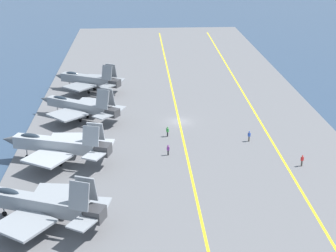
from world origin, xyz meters
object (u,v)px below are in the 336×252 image
Objects in this scene: parked_jet_fourth at (88,80)px; parked_jet_third at (80,106)px; crew_blue_vest at (249,136)px; parked_jet_second at (57,145)px; crew_red_vest at (302,160)px; crew_purple_vest at (168,150)px; parked_jet_nearest at (39,204)px; crew_green_vest at (168,131)px.

parked_jet_third is at bearing 179.85° from parked_jet_fourth.
parked_jet_third is 30.98m from crew_blue_vest.
parked_jet_second is 18.06m from parked_jet_third.
crew_purple_vest is at bearing 75.57° from crew_red_vest.
crew_red_vest reaches higher than crew_purple_vest.
parked_jet_fourth is at bearing 44.93° from crew_blue_vest.
parked_jet_second is at bearing 101.35° from crew_blue_vest.
parked_jet_second is at bearing 177.35° from parked_jet_fourth.
parked_jet_nearest reaches higher than crew_blue_vest.
parked_jet_third is 9.81× the size of crew_purple_vest.
crew_green_vest is at bearing -32.86° from parked_jet_nearest.
parked_jet_third is at bearing 67.28° from crew_blue_vest.
crew_purple_vest is at bearing 177.31° from crew_green_vest.
crew_blue_vest is at bearing -78.65° from parked_jet_second.
parked_jet_nearest is at bearing 127.50° from crew_blue_vest.
crew_blue_vest reaches higher than crew_purple_vest.
parked_jet_second is 36.16m from crew_red_vest.
parked_jet_second is at bearing 1.02° from parked_jet_nearest.
parked_jet_third is (34.81, -1.26, 0.00)m from parked_jet_nearest.
crew_red_vest is at bearing -95.63° from parked_jet_second.
crew_red_vest is 20.00m from crew_purple_vest.
parked_jet_fourth is (34.61, -1.60, -0.18)m from parked_jet_second.
parked_jet_second is 9.70× the size of crew_blue_vest.
crew_blue_vest is at bearing -135.07° from parked_jet_fourth.
crew_purple_vest is at bearing 108.78° from crew_blue_vest.
parked_jet_third is 16.62m from parked_jet_fourth.
parked_jet_nearest is 30.66m from crew_green_vest.
parked_jet_second reaches higher than crew_green_vest.
crew_purple_vest is 0.98× the size of crew_green_vest.
parked_jet_nearest reaches higher than parked_jet_third.
crew_green_vest is (-9.08, -15.36, -1.59)m from parked_jet_third.
parked_jet_third is 40.60m from crew_red_vest.
parked_jet_second reaches higher than crew_red_vest.
crew_green_vest is at bearing -120.60° from parked_jet_third.
parked_jet_third is at bearing 57.94° from crew_red_vest.
crew_blue_vest is at bearing -102.26° from crew_green_vest.
parked_jet_third is 17.92m from crew_green_vest.
crew_red_vest is 0.97× the size of crew_blue_vest.
parked_jet_third is 9.62× the size of crew_green_vest.
parked_jet_nearest is at bearing -178.98° from parked_jet_second.
crew_blue_vest is 1.03× the size of crew_green_vest.
crew_red_vest is at bearing -123.21° from crew_green_vest.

